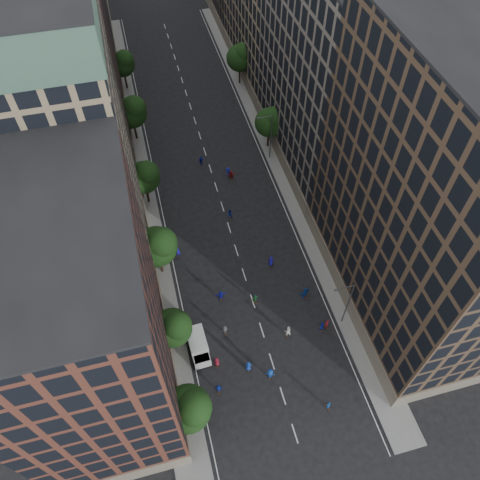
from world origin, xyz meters
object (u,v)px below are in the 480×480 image
Objects in this scene: skater_2 at (321,326)px; streetlamp_far at (270,135)px; streetlamp_near at (347,302)px; skater_1 at (328,405)px; skater_0 at (248,366)px; cargo_van at (198,346)px.

streetlamp_far is at bearing -91.58° from skater_2.
skater_1 is at bearing -119.35° from streetlamp_near.
streetlamp_near reaches higher than skater_0.
streetlamp_far is 5.36× the size of skater_2.
cargo_van is (-18.94, 0.74, -3.79)m from streetlamp_near.
skater_0 is 1.11× the size of skater_1.
skater_2 is at bearing -122.94° from skater_1.
streetlamp_near is 12.45m from skater_1.
streetlamp_near is 5.21m from skater_2.
streetlamp_near and streetlamp_far have the same top height.
skater_0 is at bearing 18.45° from skater_2.
streetlamp_far is 5.12× the size of skater_0.
cargo_van is 6.74m from skater_0.
streetlamp_near is at bearing -158.82° from skater_0.
skater_0 is (-13.49, -3.20, -4.28)m from streetlamp_near.
cargo_van reaches higher than skater_2.
cargo_van is at bearing 177.75° from streetlamp_near.
cargo_van is 17.15m from skater_1.
cargo_van is 2.96× the size of skater_2.
skater_0 reaches higher than skater_1.
skater_1 is 0.95× the size of skater_2.
skater_0 is 10.44m from skater_1.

